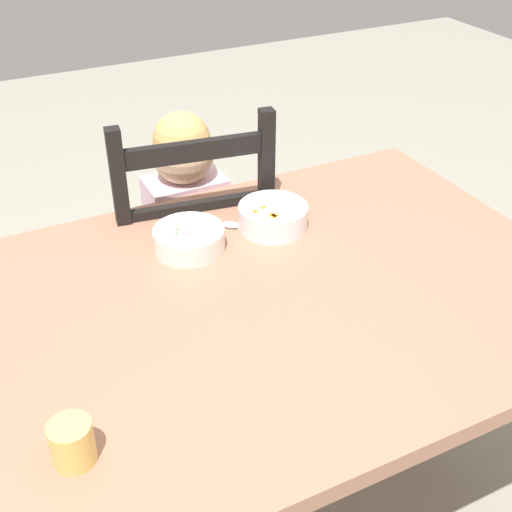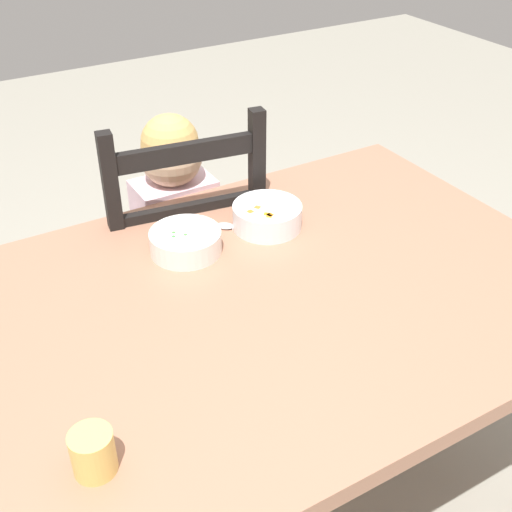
# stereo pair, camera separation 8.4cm
# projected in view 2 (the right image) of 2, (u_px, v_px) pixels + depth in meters

# --- Properties ---
(ground_plane) EXTENTS (8.00, 8.00, 0.00)m
(ground_plane) POSITION_uv_depth(u_px,v_px,m) (263.00, 508.00, 1.84)
(ground_plane) COLOR gray
(dining_table) EXTENTS (1.41, 0.97, 0.75)m
(dining_table) POSITION_uv_depth(u_px,v_px,m) (265.00, 328.00, 1.47)
(dining_table) COLOR #A06D54
(dining_table) RESTS_ON ground
(dining_chair) EXTENTS (0.47, 0.47, 1.00)m
(dining_chair) POSITION_uv_depth(u_px,v_px,m) (181.00, 273.00, 1.97)
(dining_chair) COLOR black
(dining_chair) RESTS_ON ground
(child_figure) EXTENTS (0.32, 0.31, 0.96)m
(child_figure) POSITION_uv_depth(u_px,v_px,m) (180.00, 227.00, 1.88)
(child_figure) COLOR silver
(child_figure) RESTS_ON ground
(bowl_of_peas) EXTENTS (0.17, 0.17, 0.06)m
(bowl_of_peas) POSITION_uv_depth(u_px,v_px,m) (186.00, 241.00, 1.54)
(bowl_of_peas) COLOR white
(bowl_of_peas) RESTS_ON dining_table
(bowl_of_carrots) EXTENTS (0.17, 0.17, 0.06)m
(bowl_of_carrots) POSITION_uv_depth(u_px,v_px,m) (267.00, 216.00, 1.63)
(bowl_of_carrots) COLOR white
(bowl_of_carrots) RESTS_ON dining_table
(spoon) EXTENTS (0.11, 0.11, 0.01)m
(spoon) POSITION_uv_depth(u_px,v_px,m) (233.00, 227.00, 1.64)
(spoon) COLOR silver
(spoon) RESTS_ON dining_table
(drinking_cup) EXTENTS (0.07, 0.07, 0.08)m
(drinking_cup) POSITION_uv_depth(u_px,v_px,m) (93.00, 452.00, 1.02)
(drinking_cup) COLOR #EBC262
(drinking_cup) RESTS_ON dining_table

